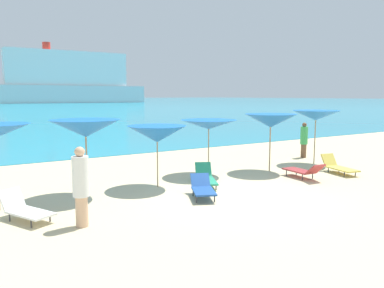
{
  "coord_description": "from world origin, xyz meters",
  "views": [
    {
      "loc": [
        -7.1,
        -8.46,
        3.02
      ],
      "look_at": [
        0.53,
        3.47,
        1.2
      ],
      "focal_mm": 35.49,
      "sensor_mm": 36.0,
      "label": 1
    }
  ],
  "objects": [
    {
      "name": "lounge_chair_1",
      "position": [
        0.02,
        1.82,
        0.28
      ],
      "size": [
        1.2,
        1.66,
        0.69
      ],
      "rotation": [
        0.0,
        0.0,
        -0.45
      ],
      "color": "#268C66",
      "rests_on": "ground_plane"
    },
    {
      "name": "umbrella_2",
      "position": [
        -1.42,
        2.53,
        1.77
      ],
      "size": [
        2.08,
        2.08,
        2.04
      ],
      "color": "#9E7F59",
      "rests_on": "ground_plane"
    },
    {
      "name": "cruise_ship",
      "position": [
        34.52,
        149.73,
        9.17
      ],
      "size": [
        63.09,
        9.91,
        23.58
      ],
      "rotation": [
        0.0,
        0.0,
        -0.02
      ],
      "color": "silver",
      "rests_on": "ocean_water"
    },
    {
      "name": "beachgoer_1",
      "position": [
        -4.67,
        0.06,
        0.98
      ],
      "size": [
        0.38,
        0.38,
        1.87
      ],
      "rotation": [
        0.0,
        0.0,
        0.16
      ],
      "color": "#DBAA84",
      "rests_on": "ground_plane"
    },
    {
      "name": "lounge_chair_0",
      "position": [
        -0.91,
        0.62,
        0.3
      ],
      "size": [
        1.14,
        1.54,
        0.61
      ],
      "rotation": [
        0.0,
        0.0,
        -0.44
      ],
      "color": "#1E478C",
      "rests_on": "ground_plane"
    },
    {
      "name": "beachgoer_0",
      "position": [
        7.36,
        4.02,
        0.9
      ],
      "size": [
        0.35,
        0.35,
        1.72
      ],
      "rotation": [
        0.0,
        0.0,
        5.2
      ],
      "color": "brown",
      "rests_on": "ground_plane"
    },
    {
      "name": "umbrella_3",
      "position": [
        1.13,
        3.23,
        1.92
      ],
      "size": [
        2.17,
        2.17,
        2.1
      ],
      "color": "#9E7F59",
      "rests_on": "ground_plane"
    },
    {
      "name": "umbrella_4",
      "position": [
        3.56,
        2.44,
        2.03
      ],
      "size": [
        2.15,
        2.15,
        2.29
      ],
      "color": "#9E7F59",
      "rests_on": "ground_plane"
    },
    {
      "name": "umbrella_1",
      "position": [
        -3.74,
        2.64,
        2.05
      ],
      "size": [
        2.07,
        2.07,
        2.31
      ],
      "color": "#9E7F59",
      "rests_on": "ground_plane"
    },
    {
      "name": "lounge_chair_2",
      "position": [
        -5.72,
        1.24,
        0.29
      ],
      "size": [
        1.16,
        1.58,
        0.71
      ],
      "rotation": [
        0.0,
        0.0,
        0.44
      ],
      "color": "white",
      "rests_on": "ground_plane"
    },
    {
      "name": "lounge_chair_4",
      "position": [
        3.66,
        0.79,
        0.3
      ],
      "size": [
        0.71,
        1.69,
        0.64
      ],
      "rotation": [
        0.0,
        0.0,
        3.05
      ],
      "color": "#A53333",
      "rests_on": "ground_plane"
    },
    {
      "name": "lounge_chair_3",
      "position": [
        5.55,
        0.7,
        0.27
      ],
      "size": [
        0.93,
        1.68,
        0.68
      ],
      "rotation": [
        0.0,
        0.0,
        -0.22
      ],
      "color": "#D8BF4C",
      "rests_on": "ground_plane"
    },
    {
      "name": "ground_plane",
      "position": [
        0.0,
        10.0,
        -0.15
      ],
      "size": [
        50.0,
        100.0,
        0.3
      ],
      "primitive_type": "cube",
      "color": "beige"
    },
    {
      "name": "umbrella_5",
      "position": [
        6.38,
        2.57,
        2.15
      ],
      "size": [
        2.03,
        2.03,
        2.37
      ],
      "color": "#9E7F59",
      "rests_on": "ground_plane"
    }
  ]
}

